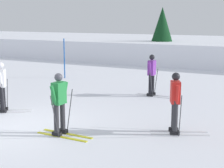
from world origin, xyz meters
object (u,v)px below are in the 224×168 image
skier_purple (152,74)px  skier_white (2,86)px  trail_marker_pole (64,58)px  skier_green (59,102)px  conifer_far_right (162,30)px  skier_red (175,101)px

skier_purple → skier_white: (-3.65, -4.62, 0.00)m
skier_white → trail_marker_pole: 6.92m
skier_purple → trail_marker_pole: trail_marker_pole is taller
skier_green → conifer_far_right: conifer_far_right is taller
trail_marker_pole → conifer_far_right: conifer_far_right is taller
skier_white → skier_purple: bearing=51.7°
conifer_far_right → skier_purple: bearing=-73.2°
skier_red → skier_green: bearing=-151.0°
skier_purple → conifer_far_right: size_ratio=0.43×
skier_green → skier_purple: 5.72m
conifer_far_right → skier_red: bearing=-70.0°
skier_red → skier_purple: same height
skier_red → skier_purple: size_ratio=1.00×
skier_red → trail_marker_pole: size_ratio=0.81×
skier_purple → skier_green: bearing=-95.3°
conifer_far_right → skier_green: bearing=-80.4°
skier_red → skier_purple: 4.73m
skier_red → conifer_far_right: 16.46m
skier_green → skier_red: same height
skier_green → skier_red: bearing=29.0°
skier_white → trail_marker_pole: bearing=107.1°
skier_purple → conifer_far_right: (-3.39, 11.23, 1.42)m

